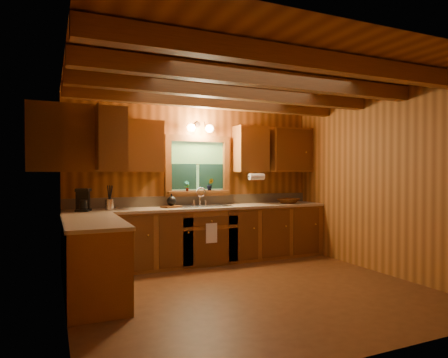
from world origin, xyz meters
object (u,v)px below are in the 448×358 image
cutting_board (171,207)px  wicker_basket (288,201)px  coffee_maker (83,200)px  sink (204,209)px

cutting_board → wicker_basket: bearing=-20.3°
coffee_maker → cutting_board: 1.30m
sink → cutting_board: (-0.52, 0.02, 0.06)m
wicker_basket → sink: bearing=177.4°
coffee_maker → wicker_basket: (3.36, -0.04, -0.11)m
cutting_board → sink: bearing=-19.6°
sink → cutting_board: bearing=178.3°
sink → cutting_board: sink is taller
sink → wicker_basket: sink is taller
sink → cutting_board: size_ratio=2.88×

